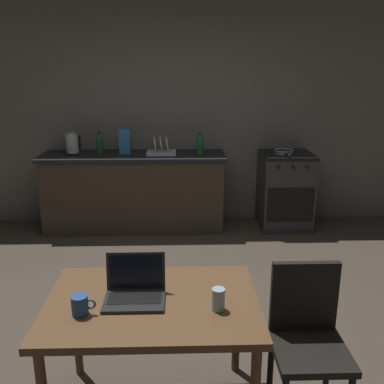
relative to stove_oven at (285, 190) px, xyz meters
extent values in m
plane|color=#473D33|center=(-1.31, -2.24, -0.46)|extent=(12.00, 12.00, 0.00)
cube|color=slate|center=(-1.01, 0.35, 0.95)|extent=(6.40, 0.10, 2.82)
cube|color=#382D23|center=(-1.83, 0.00, -0.02)|extent=(2.10, 0.60, 0.88)
cube|color=black|center=(-1.83, 0.00, 0.44)|extent=(2.16, 0.64, 0.04)
cube|color=#2D2D30|center=(0.00, 0.00, -0.02)|extent=(0.60, 0.60, 0.88)
cube|color=black|center=(0.00, 0.00, 0.44)|extent=(0.60, 0.60, 0.04)
cube|color=black|center=(0.00, -0.30, -0.09)|extent=(0.54, 0.01, 0.40)
cylinder|color=black|center=(-0.16, -0.31, 0.36)|extent=(0.04, 0.02, 0.04)
cylinder|color=black|center=(0.00, -0.31, 0.36)|extent=(0.04, 0.02, 0.04)
cylinder|color=black|center=(0.16, -0.31, 0.36)|extent=(0.04, 0.02, 0.04)
cube|color=brown|center=(-1.44, -2.98, 0.24)|extent=(1.13, 0.80, 0.04)
cylinder|color=brown|center=(-1.94, -2.64, -0.12)|extent=(0.05, 0.05, 0.68)
cylinder|color=brown|center=(-0.93, -2.64, -0.12)|extent=(0.05, 0.05, 0.68)
cube|color=black|center=(-0.59, -3.05, -0.02)|extent=(0.40, 0.40, 0.04)
cube|color=black|center=(-0.59, -2.87, 0.21)|extent=(0.38, 0.04, 0.42)
cylinder|color=black|center=(-0.76, -2.88, -0.25)|extent=(0.04, 0.04, 0.42)
cylinder|color=black|center=(-0.42, -2.88, -0.25)|extent=(0.04, 0.04, 0.42)
cube|color=#232326|center=(-1.53, -3.00, 0.27)|extent=(0.32, 0.22, 0.02)
cube|color=black|center=(-1.53, -2.99, 0.28)|extent=(0.28, 0.12, 0.00)
cube|color=#232326|center=(-1.53, -2.88, 0.38)|extent=(0.32, 0.04, 0.21)
cube|color=black|center=(-1.53, -2.88, 0.38)|extent=(0.29, 0.03, 0.18)
cylinder|color=black|center=(-2.53, 0.00, 0.47)|extent=(0.15, 0.15, 0.02)
cylinder|color=#B2B5BA|center=(-2.53, 0.00, 0.59)|extent=(0.15, 0.15, 0.22)
cylinder|color=#B2B5BA|center=(-2.53, 0.00, 0.71)|extent=(0.09, 0.09, 0.02)
cube|color=black|center=(-2.44, 0.00, 0.60)|extent=(0.02, 0.02, 0.16)
cylinder|color=#19592D|center=(-1.04, -0.05, 0.55)|extent=(0.07, 0.07, 0.18)
cone|color=#19592D|center=(-1.04, -0.05, 0.67)|extent=(0.07, 0.07, 0.06)
cylinder|color=black|center=(-1.04, -0.05, 0.71)|extent=(0.03, 0.03, 0.02)
cylinder|color=gray|center=(-0.04, -0.02, 0.47)|extent=(0.21, 0.21, 0.01)
torus|color=gray|center=(-0.04, -0.02, 0.50)|extent=(0.23, 0.23, 0.02)
cylinder|color=black|center=(-0.04, -0.21, 0.48)|extent=(0.02, 0.18, 0.02)
cylinder|color=#264C8C|center=(-1.79, -3.10, 0.31)|extent=(0.08, 0.08, 0.10)
torus|color=#264C8C|center=(-1.73, -3.10, 0.31)|extent=(0.05, 0.01, 0.05)
cylinder|color=#99B7C6|center=(-1.09, -3.08, 0.32)|extent=(0.07, 0.07, 0.12)
cube|color=#3372B2|center=(-1.92, 0.02, 0.60)|extent=(0.13, 0.05, 0.29)
cube|color=silver|center=(-1.49, 0.00, 0.47)|extent=(0.34, 0.26, 0.03)
cylinder|color=beige|center=(-1.56, 0.00, 0.58)|extent=(0.04, 0.18, 0.18)
cylinder|color=beige|center=(-1.49, 0.00, 0.58)|extent=(0.04, 0.18, 0.18)
cylinder|color=beige|center=(-1.42, 0.00, 0.58)|extent=(0.04, 0.18, 0.18)
cylinder|color=#19592D|center=(-2.23, 0.08, 0.54)|extent=(0.07, 0.07, 0.17)
cone|color=#19592D|center=(-2.23, 0.08, 0.66)|extent=(0.07, 0.07, 0.06)
cylinder|color=black|center=(-2.23, 0.08, 0.70)|extent=(0.03, 0.03, 0.02)
camera|label=1|loc=(-1.29, -5.03, 1.46)|focal=40.52mm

